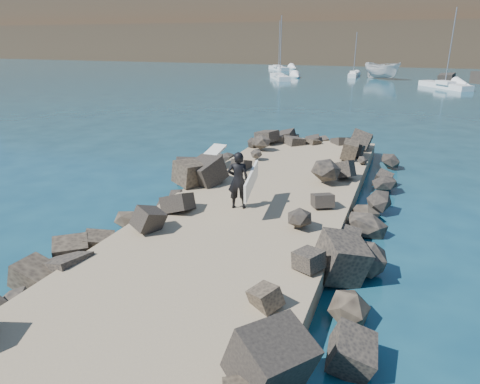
# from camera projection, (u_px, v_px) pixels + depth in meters

# --- Properties ---
(ground) EXTENTS (800.00, 800.00, 0.00)m
(ground) POSITION_uv_depth(u_px,v_px,m) (251.00, 225.00, 14.22)
(ground) COLOR #0F384C
(ground) RESTS_ON ground
(jetty) EXTENTS (6.00, 26.00, 0.60)m
(jetty) POSITION_uv_depth(u_px,v_px,m) (227.00, 242.00, 12.37)
(jetty) COLOR #8C7759
(jetty) RESTS_ON ground
(riprap_left) EXTENTS (2.60, 22.00, 1.00)m
(riprap_left) POSITION_uv_depth(u_px,v_px,m) (150.00, 215.00, 13.73)
(riprap_left) COLOR black
(riprap_left) RESTS_ON ground
(riprap_right) EXTENTS (2.60, 22.00, 1.00)m
(riprap_right) POSITION_uv_depth(u_px,v_px,m) (332.00, 245.00, 11.74)
(riprap_right) COLOR black
(riprap_right) RESTS_ON ground
(headland) EXTENTS (360.00, 140.00, 32.00)m
(headland) POSITION_uv_depth(u_px,v_px,m) (439.00, 7.00, 145.62)
(headland) COLOR #2D4919
(headland) RESTS_ON ground
(surfboard_resting) EXTENTS (0.70, 2.49, 0.08)m
(surfboard_resting) POSITION_uv_depth(u_px,v_px,m) (208.00, 160.00, 17.98)
(surfboard_resting) COLOR white
(surfboard_resting) RESTS_ON riprap_left
(boat_imported) EXTENTS (6.81, 6.31, 2.61)m
(boat_imported) POSITION_uv_depth(u_px,v_px,m) (382.00, 70.00, 65.32)
(boat_imported) COLOR silver
(boat_imported) RESTS_ON ground
(surfer_with_board) EXTENTS (1.09, 2.32, 1.89)m
(surfer_with_board) POSITION_uv_depth(u_px,v_px,m) (240.00, 180.00, 13.73)
(surfer_with_board) COLOR black
(surfer_with_board) RESTS_ON jetty
(sailboat_c) EXTENTS (6.10, 7.50, 9.53)m
(sailboat_c) POSITION_uv_depth(u_px,v_px,m) (445.00, 85.00, 53.38)
(sailboat_c) COLOR white
(sailboat_c) RESTS_ON ground
(sailboat_b) EXTENTS (1.46, 5.72, 7.00)m
(sailboat_b) POSITION_uv_depth(u_px,v_px,m) (353.00, 75.00, 69.31)
(sailboat_b) COLOR white
(sailboat_b) RESTS_ON ground
(sailboat_a) EXTENTS (5.07, 7.64, 9.25)m
(sailboat_a) POSITION_uv_depth(u_px,v_px,m) (280.00, 77.00, 65.24)
(sailboat_a) COLOR white
(sailboat_a) RESTS_ON ground
(sailboat_e) EXTENTS (5.88, 7.32, 9.29)m
(sailboat_e) POSITION_uv_depth(u_px,v_px,m) (279.00, 68.00, 85.07)
(sailboat_e) COLOR white
(sailboat_e) RESTS_ON ground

